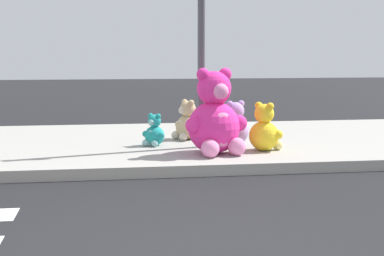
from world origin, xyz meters
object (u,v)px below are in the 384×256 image
plush_teal (154,133)px  plush_lavender (235,127)px  plush_tan (187,123)px  sign_pole (201,33)px  plush_pink_large (215,120)px  plush_yellow (265,131)px

plush_teal → plush_lavender: bearing=-3.4°
plush_tan → sign_pole: bearing=-82.5°
sign_pole → plush_pink_large: bearing=-80.2°
plush_teal → plush_tan: plush_tan is taller
sign_pole → plush_tan: bearing=97.5°
plush_lavender → plush_yellow: (0.31, -0.60, 0.01)m
sign_pole → plush_tan: size_ratio=4.87×
sign_pole → plush_yellow: 1.71m
plush_lavender → plush_tan: plush_lavender is taller
plush_tan → plush_yellow: plush_yellow is taller
plush_pink_large → plush_yellow: plush_pink_large is taller
plush_teal → plush_lavender: 1.25m
sign_pole → plush_yellow: (0.87, -0.43, -1.41)m
plush_lavender → plush_pink_large: bearing=-121.0°
sign_pole → plush_teal: 1.67m
sign_pole → plush_teal: sign_pole is taller
plush_teal → sign_pole: bearing=-19.2°
plush_yellow → plush_tan: bearing=128.2°
plush_teal → plush_yellow: plush_yellow is taller
sign_pole → plush_teal: (-0.69, 0.24, -1.50)m
plush_lavender → plush_yellow: 0.68m
sign_pole → plush_lavender: bearing=16.7°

